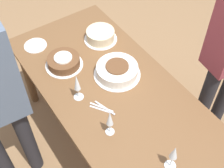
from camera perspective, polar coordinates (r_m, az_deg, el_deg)
name	(u,v)px	position (r m, az deg, el deg)	size (l,w,h in m)	color
ground_plane	(112,143)	(2.77, 0.00, -10.65)	(12.00, 12.00, 0.00)	#8E6B47
dining_table	(112,98)	(2.24, 0.00, -2.52)	(1.78, 0.85, 0.74)	brown
cake_center_white	(117,70)	(2.22, 0.94, 2.49)	(0.34, 0.34, 0.09)	white
cake_front_chocolate	(64,62)	(2.31, -8.82, 4.07)	(0.28, 0.28, 0.08)	white
cake_back_decorated	(100,35)	(2.49, -2.12, 8.88)	(0.26, 0.26, 0.09)	white
wine_glass_near	(174,154)	(1.75, 11.23, -12.42)	(0.07, 0.07, 0.21)	silver
wine_glass_far	(110,119)	(1.84, -0.40, -6.50)	(0.06, 0.06, 0.21)	silver
wine_glass_extra	(77,84)	(2.02, -6.42, 0.03)	(0.07, 0.07, 0.22)	silver
dessert_plate_left	(35,46)	(2.53, -13.82, 6.84)	(0.18, 0.18, 0.01)	white
fork_pile	(103,108)	(2.05, -1.71, -4.45)	(0.18, 0.11, 0.01)	silver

